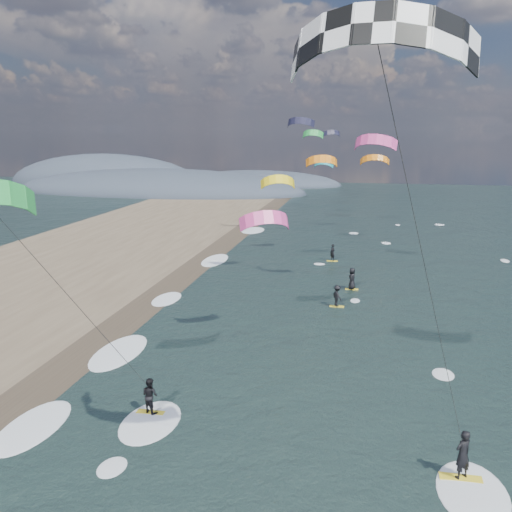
# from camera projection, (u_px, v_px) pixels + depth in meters

# --- Properties ---
(wet_sand_strip) EXTENTS (3.00, 240.00, 0.00)m
(wet_sand_strip) POSITION_uv_depth(u_px,v_px,m) (44.00, 385.00, 29.96)
(wet_sand_strip) COLOR #382D23
(wet_sand_strip) RESTS_ON ground
(coastal_hills) EXTENTS (80.00, 41.00, 15.00)m
(coastal_hills) POSITION_uv_depth(u_px,v_px,m) (150.00, 188.00, 129.90)
(coastal_hills) COLOR #3D4756
(coastal_hills) RESTS_ON ground
(kitesurfer_near_a) EXTENTS (8.12, 8.69, 16.54)m
(kitesurfer_near_a) POSITION_uv_depth(u_px,v_px,m) (397.00, 136.00, 14.89)
(kitesurfer_near_a) COLOR yellow
(kitesurfer_near_a) RESTS_ON ground
(kitesurfer_near_b) EXTENTS (7.11, 9.08, 12.24)m
(kitesurfer_near_b) POSITION_uv_depth(u_px,v_px,m) (42.00, 274.00, 21.65)
(kitesurfer_near_b) COLOR yellow
(kitesurfer_near_b) RESTS_ON ground
(far_kitesurfers) EXTENTS (3.40, 16.23, 1.85)m
(far_kitesurfers) POSITION_uv_depth(u_px,v_px,m) (342.00, 280.00, 47.50)
(far_kitesurfers) COLOR yellow
(far_kitesurfers) RESTS_ON ground
(bg_kite_field) EXTENTS (12.74, 72.07, 7.59)m
(bg_kite_field) POSITION_uv_depth(u_px,v_px,m) (327.00, 150.00, 66.11)
(bg_kite_field) COLOR orange
(bg_kite_field) RESTS_ON ground
(shoreline_surf) EXTENTS (2.40, 79.40, 0.11)m
(shoreline_surf) POSITION_uv_depth(u_px,v_px,m) (105.00, 353.00, 34.28)
(shoreline_surf) COLOR white
(shoreline_surf) RESTS_ON ground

